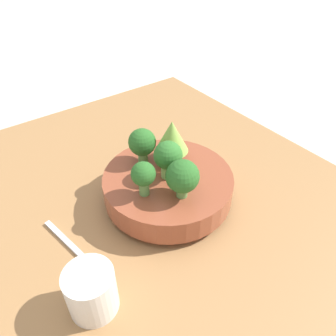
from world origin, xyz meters
The scene contains 10 objects.
ground_plane centered at (0.00, 0.00, 0.00)m, with size 6.00×6.00×0.00m, color beige.
table centered at (0.00, 0.00, 0.02)m, with size 0.96×0.82×0.04m.
bowl centered at (0.01, 0.02, 0.07)m, with size 0.26×0.26×0.06m.
broccoli_floret_right centered at (0.07, 0.01, 0.14)m, with size 0.06×0.06×0.08m.
broccoli_floret_left centered at (-0.06, 0.01, 0.14)m, with size 0.06×0.06×0.07m.
broccoli_floret_front centered at (0.02, -0.04, 0.14)m, with size 0.04×0.04×0.07m.
broccoli_floret_center centered at (0.01, 0.02, 0.15)m, with size 0.06×0.06×0.08m.
romanesco_piece_far centered at (-0.03, 0.06, 0.16)m, with size 0.07×0.07×0.09m.
cup centered at (0.13, -0.20, 0.08)m, with size 0.07×0.07×0.08m.
fork centered at (0.02, -0.19, 0.04)m, with size 0.19×0.04×0.01m.
Camera 1 is at (0.40, -0.27, 0.51)m, focal length 35.00 mm.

